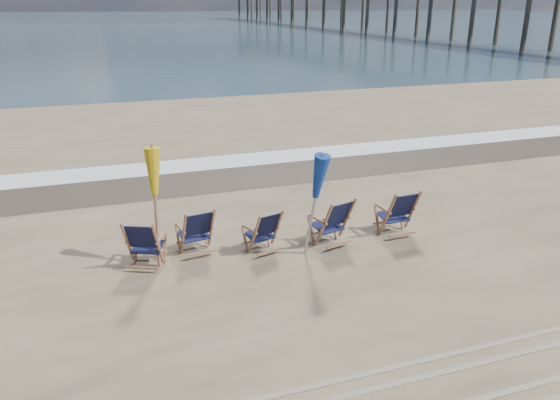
% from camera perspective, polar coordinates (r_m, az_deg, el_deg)
% --- Properties ---
extents(ocean, '(400.00, 400.00, 0.00)m').
position_cam_1_polar(ocean, '(135.61, -18.51, 17.23)').
color(ocean, '#39535E').
rests_on(ocean, ground).
extents(surf_foam, '(200.00, 1.40, 0.01)m').
position_cam_1_polar(surf_foam, '(16.80, -6.83, 3.91)').
color(surf_foam, silver).
rests_on(surf_foam, ground).
extents(wet_sand_strip, '(200.00, 2.60, 0.00)m').
position_cam_1_polar(wet_sand_strip, '(15.40, -5.61, 2.44)').
color(wet_sand_strip, '#42362A').
rests_on(wet_sand_strip, ground).
extents(tire_tracks, '(80.00, 1.30, 0.01)m').
position_cam_1_polar(tire_tracks, '(7.41, 13.53, -19.46)').
color(tire_tracks, gray).
rests_on(tire_tracks, ground).
extents(beach_chair_0, '(0.88, 0.92, 1.00)m').
position_cam_1_polar(beach_chair_0, '(10.12, -12.64, -4.65)').
color(beach_chair_0, '#111433').
rests_on(beach_chair_0, ground).
extents(beach_chair_1, '(0.74, 0.81, 1.00)m').
position_cam_1_polar(beach_chair_1, '(10.63, -7.15, -3.06)').
color(beach_chair_1, '#111433').
rests_on(beach_chair_1, ground).
extents(beach_chair_2, '(0.75, 0.80, 0.92)m').
position_cam_1_polar(beach_chair_2, '(10.65, -0.28, -3.07)').
color(beach_chair_2, '#111433').
rests_on(beach_chair_2, ground).
extents(beach_chair_3, '(0.85, 0.90, 1.05)m').
position_cam_1_polar(beach_chair_3, '(11.03, 7.06, -2.05)').
color(beach_chair_3, '#111433').
rests_on(beach_chair_3, ground).
extents(beach_chair_4, '(0.71, 0.79, 1.06)m').
position_cam_1_polar(beach_chair_4, '(11.68, 13.72, -1.16)').
color(beach_chair_4, '#111433').
rests_on(beach_chair_4, ground).
extents(umbrella_yellow, '(0.30, 0.30, 2.23)m').
position_cam_1_polar(umbrella_yellow, '(9.86, -13.10, 2.16)').
color(umbrella_yellow, '#A56D4A').
rests_on(umbrella_yellow, ground).
extents(umbrella_blue, '(0.30, 0.30, 2.13)m').
position_cam_1_polar(umbrella_blue, '(9.99, 3.52, 2.28)').
color(umbrella_blue, '#A5A5AD').
rests_on(umbrella_blue, ground).
extents(fishing_pier, '(4.40, 140.00, 9.30)m').
position_cam_1_polar(fishing_pier, '(91.38, 8.33, 19.97)').
color(fishing_pier, '#4E4439').
rests_on(fishing_pier, ground).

